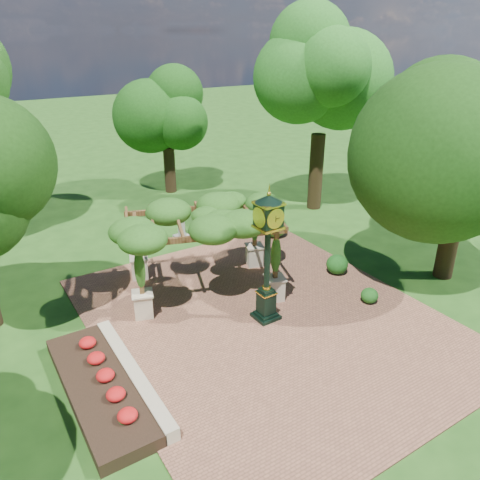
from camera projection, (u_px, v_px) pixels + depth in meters
ground at (284, 334)px, 14.21m from camera, size 120.00×120.00×0.00m
brick_plaza at (265, 318)px, 14.97m from camera, size 10.00×12.00×0.04m
border_wall at (133, 374)px, 12.27m from camera, size 0.35×5.00×0.40m
flower_bed at (99, 387)px, 11.83m from camera, size 1.50×5.00×0.36m
pedestal_clock at (268, 247)px, 13.95m from camera, size 0.85×0.85×4.22m
pergola at (202, 220)px, 15.66m from camera, size 5.84×4.63×3.21m
sundial at (182, 228)px, 20.63m from camera, size 0.65×0.65×1.13m
shrub_front at (369, 295)px, 15.71m from camera, size 0.64×0.64×0.52m
shrub_mid at (337, 264)px, 17.58m from camera, size 0.86×0.86×0.73m
shrub_back at (275, 227)px, 20.70m from camera, size 1.34×1.34×0.93m
tree_north at (166, 112)px, 25.03m from camera, size 3.62×3.62×6.53m
tree_east_far at (323, 70)px, 21.65m from camera, size 4.28×4.28×9.85m
tree_east_near at (470, 138)px, 15.50m from camera, size 5.23×5.23×7.52m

